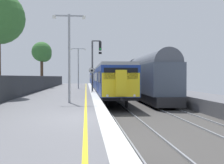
# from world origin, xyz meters

# --- Properties ---
(ground) EXTENTS (17.40, 110.00, 1.21)m
(ground) POSITION_xyz_m (2.64, 0.00, -0.61)
(ground) COLOR slate
(commuter_train_at_platform) EXTENTS (2.83, 61.33, 3.81)m
(commuter_train_at_platform) POSITION_xyz_m (2.10, 38.96, 1.27)
(commuter_train_at_platform) COLOR navy
(commuter_train_at_platform) RESTS_ON ground
(freight_train_adjacent_track) EXTENTS (2.60, 41.69, 4.85)m
(freight_train_adjacent_track) POSITION_xyz_m (6.10, 30.56, 1.66)
(freight_train_adjacent_track) COLOR #232326
(freight_train_adjacent_track) RESTS_ON ground
(signal_gantry) EXTENTS (1.10, 0.24, 5.53)m
(signal_gantry) POSITION_xyz_m (0.60, 19.65, 3.43)
(signal_gantry) COLOR #47474C
(signal_gantry) RESTS_ON ground
(speed_limit_sign) EXTENTS (0.59, 0.08, 2.51)m
(speed_limit_sign) POSITION_xyz_m (0.25, 17.24, 1.61)
(speed_limit_sign) COLOR #59595B
(speed_limit_sign) RESTS_ON ground
(platform_lamp_mid) EXTENTS (2.00, 0.20, 5.40)m
(platform_lamp_mid) POSITION_xyz_m (-1.35, 6.40, 3.20)
(platform_lamp_mid) COLOR #93999E
(platform_lamp_mid) RESTS_ON ground
(platform_lamp_far) EXTENTS (2.00, 0.20, 5.38)m
(platform_lamp_far) POSITION_xyz_m (-1.35, 26.43, 3.19)
(platform_lamp_far) COLOR #93999E
(platform_lamp_far) RESTS_ON ground
(background_tree_centre) EXTENTS (2.86, 2.86, 6.62)m
(background_tree_centre) POSITION_xyz_m (-6.61, 30.42, 5.01)
(background_tree_centre) COLOR #473323
(background_tree_centre) RESTS_ON ground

